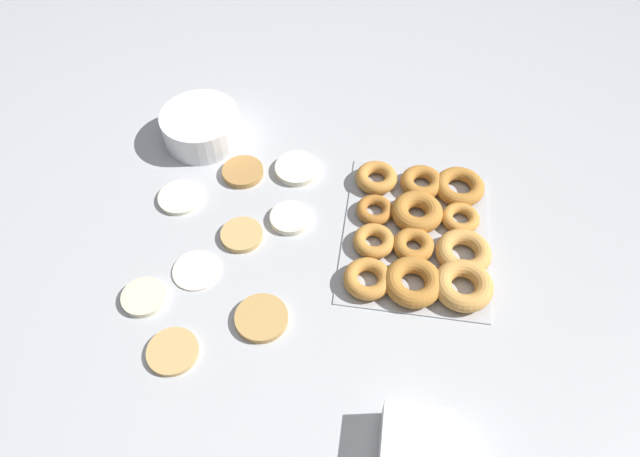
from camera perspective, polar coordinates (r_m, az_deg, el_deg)
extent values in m
plane|color=#B2B5BA|center=(1.17, -3.75, -2.48)|extent=(3.00, 3.00, 0.00)
cylinder|color=silver|center=(1.16, -12.25, -4.05)|extent=(0.10, 0.10, 0.01)
cylinder|color=#B27F42|center=(1.31, -7.73, 5.64)|extent=(0.09, 0.09, 0.01)
cylinder|color=tan|center=(1.08, -14.52, -11.81)|extent=(0.09, 0.09, 0.01)
cylinder|color=tan|center=(1.09, -5.88, -8.90)|extent=(0.10, 0.10, 0.01)
cylinder|color=tan|center=(1.20, -7.83, -0.63)|extent=(0.09, 0.09, 0.01)
cylinder|color=silver|center=(1.29, -13.80, 3.03)|extent=(0.10, 0.10, 0.01)
cylinder|color=silver|center=(1.30, -2.31, 6.00)|extent=(0.10, 0.10, 0.02)
cylinder|color=silver|center=(1.21, -3.16, 1.07)|extent=(0.09, 0.09, 0.01)
cylinder|color=beige|center=(1.15, -17.21, -6.57)|extent=(0.09, 0.09, 0.01)
cube|color=#ADAFB5|center=(1.21, 9.53, -0.50)|extent=(0.38, 0.30, 0.01)
torus|color=#D19347|center=(1.13, 14.12, -5.55)|extent=(0.12, 0.12, 0.04)
torus|color=#D19347|center=(1.17, 14.15, -2.33)|extent=(0.11, 0.11, 0.03)
torus|color=#C68438|center=(1.23, 13.88, 1.00)|extent=(0.08, 0.08, 0.02)
torus|color=#B7752D|center=(1.29, 13.77, 4.09)|extent=(0.11, 0.11, 0.03)
torus|color=#B7752D|center=(1.11, 9.30, -5.29)|extent=(0.11, 0.11, 0.03)
torus|color=#B7752D|center=(1.17, 9.33, -1.65)|extent=(0.08, 0.08, 0.03)
torus|color=#B7752D|center=(1.22, 9.68, 1.63)|extent=(0.11, 0.11, 0.04)
torus|color=#B7752D|center=(1.28, 10.14, 4.58)|extent=(0.09, 0.09, 0.03)
torus|color=#C68438|center=(1.11, 4.78, -5.01)|extent=(0.09, 0.09, 0.03)
torus|color=#C68438|center=(1.16, 5.40, -1.25)|extent=(0.09, 0.09, 0.03)
torus|color=#AD6B28|center=(1.22, 5.49, 1.88)|extent=(0.08, 0.08, 0.02)
torus|color=#C68438|center=(1.27, 5.66, 5.09)|extent=(0.09, 0.09, 0.03)
cylinder|color=white|center=(1.39, -11.76, 9.93)|extent=(0.18, 0.18, 0.07)
cube|color=white|center=(0.97, 9.53, -21.33)|extent=(0.14, 0.11, 0.02)
cube|color=white|center=(0.95, 9.72, -20.96)|extent=(0.14, 0.11, 0.02)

